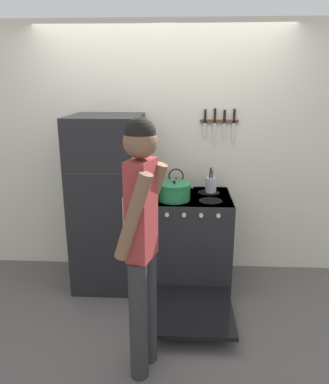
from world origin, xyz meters
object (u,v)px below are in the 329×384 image
refrigerator (109,202)px  utensil_jar (211,185)px  stove_range (191,241)px  person (142,237)px  tea_kettle (176,185)px  dutch_oven_pot (174,192)px

refrigerator → utensil_jar: refrigerator is taller
utensil_jar → refrigerator: bearing=-171.1°
stove_range → person: (-0.35, -1.20, 0.56)m
refrigerator → person: person is taller
tea_kettle → utensil_jar: utensil_jar is taller
dutch_oven_pot → person: bearing=-99.1°
stove_range → tea_kettle: (-0.16, 0.17, 0.53)m
refrigerator → utensil_jar: (1.00, 0.16, 0.15)m
refrigerator → person: 1.32m
dutch_oven_pot → tea_kettle: tea_kettle is taller
refrigerator → dutch_oven_pot: 0.67m
refrigerator → tea_kettle: size_ratio=6.76×
person → tea_kettle: bearing=7.7°
person → stove_range: bearing=-0.5°
refrigerator → stove_range: 0.90m
utensil_jar → person: size_ratio=0.14×
refrigerator → stove_range: refrigerator is taller
refrigerator → dutch_oven_pot: bearing=-10.9°
tea_kettle → person: size_ratio=0.14×
refrigerator → dutch_oven_pot: size_ratio=4.79×
refrigerator → person: (0.46, -1.23, 0.17)m
stove_range → utensil_jar: bearing=43.9°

